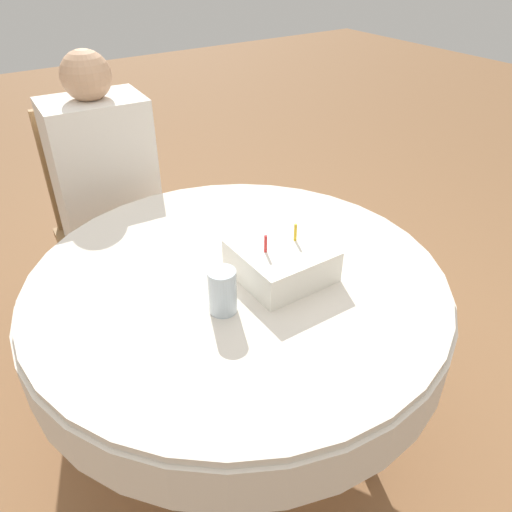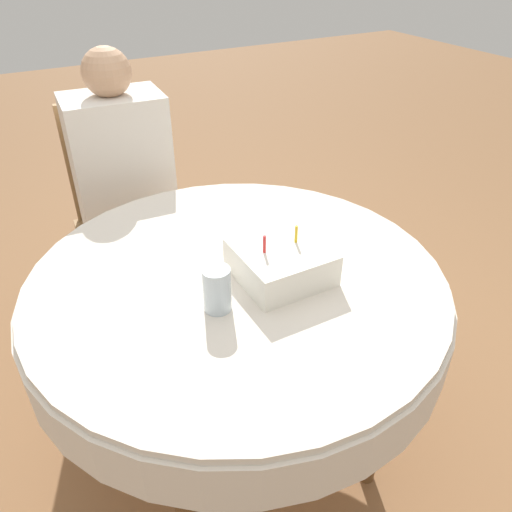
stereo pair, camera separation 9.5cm
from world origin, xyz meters
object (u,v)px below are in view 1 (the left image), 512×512
at_px(person, 107,184).
at_px(birthday_cake, 281,261).
at_px(chair, 108,218).
at_px(drinking_glass, 222,291).

height_order(person, birthday_cake, person).
relative_size(chair, birthday_cake, 4.22).
xyz_separation_m(chair, birthday_cake, (0.16, -0.98, 0.28)).
bearing_deg(person, chair, 90.00).
height_order(person, drinking_glass, person).
distance_m(chair, drinking_glass, 1.07).
bearing_deg(chair, birthday_cake, -76.55).
relative_size(chair, person, 0.81).
distance_m(birthday_cake, drinking_glass, 0.21).
bearing_deg(birthday_cake, drinking_glass, -168.52).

